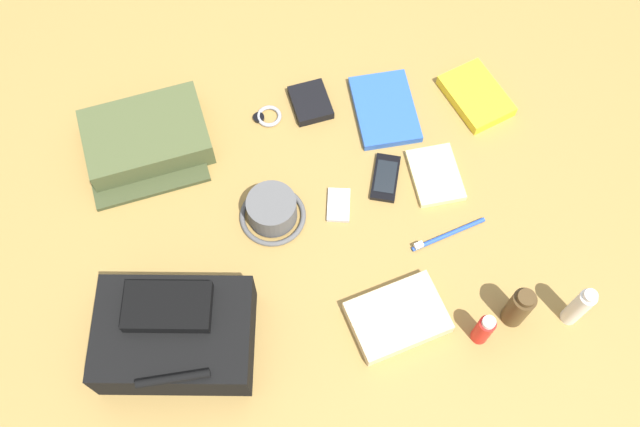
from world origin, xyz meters
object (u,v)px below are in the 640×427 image
(cologne_bottle, at_px, (519,307))
(toothbrush, at_px, (445,236))
(bucket_hat, at_px, (272,211))
(media_player, at_px, (339,205))
(toiletry_pouch, at_px, (147,139))
(paperback_novel, at_px, (476,96))
(cell_phone, at_px, (385,178))
(toothpaste_tube, at_px, (579,307))
(travel_guidebook, at_px, (385,109))
(folded_towel, at_px, (398,317))
(wristwatch, at_px, (268,116))
(backpack, at_px, (175,334))
(notepad, at_px, (435,175))
(wallet, at_px, (311,103))
(sunscreen_spray, at_px, (484,329))

(cologne_bottle, bearing_deg, toothbrush, -63.85)
(bucket_hat, xyz_separation_m, media_player, (-0.16, -0.00, -0.03))
(toiletry_pouch, bearing_deg, paperback_novel, -179.16)
(cell_phone, distance_m, toothbrush, 0.20)
(toothpaste_tube, distance_m, travel_guidebook, 0.66)
(folded_towel, bearing_deg, wristwatch, -69.20)
(backpack, height_order, notepad, backpack)
(toothpaste_tube, height_order, folded_towel, toothpaste_tube)
(backpack, relative_size, toothbrush, 1.93)
(backpack, height_order, wallet, backpack)
(toiletry_pouch, relative_size, travel_guidebook, 1.50)
(travel_guidebook, bearing_deg, cell_phone, 79.44)
(backpack, bearing_deg, toothpaste_tube, 174.80)
(paperback_novel, relative_size, wristwatch, 2.91)
(cologne_bottle, relative_size, travel_guidebook, 0.64)
(backpack, xyz_separation_m, sunscreen_spray, (-0.64, 0.09, -0.01))
(toothpaste_tube, height_order, wallet, toothpaste_tube)
(toothpaste_tube, bearing_deg, paperback_novel, -84.09)
(bucket_hat, relative_size, folded_towel, 0.77)
(bucket_hat, xyz_separation_m, toothpaste_tube, (-0.60, 0.34, 0.04))
(backpack, height_order, cologne_bottle, backpack)
(cologne_bottle, relative_size, wristwatch, 1.87)
(paperback_novel, bearing_deg, toothbrush, 65.46)
(toiletry_pouch, bearing_deg, toothpaste_tube, 146.84)
(folded_towel, bearing_deg, travel_guidebook, -98.27)
(toiletry_pouch, xyz_separation_m, cell_phone, (-0.55, 0.18, -0.03))
(sunscreen_spray, bearing_deg, cologne_bottle, -158.49)
(backpack, xyz_separation_m, toothbrush, (-0.62, -0.15, -0.06))
(sunscreen_spray, height_order, paperback_novel, sunscreen_spray)
(media_player, relative_size, folded_towel, 0.46)
(travel_guidebook, xyz_separation_m, media_player, (0.16, 0.24, -0.00))
(paperback_novel, xyz_separation_m, travel_guidebook, (0.23, 0.00, -0.00))
(travel_guidebook, distance_m, wristwatch, 0.29)
(backpack, relative_size, media_player, 3.79)
(wristwatch, distance_m, toothbrush, 0.53)
(sunscreen_spray, distance_m, paperback_novel, 0.61)
(toothpaste_tube, relative_size, sunscreen_spray, 1.35)
(toothpaste_tube, distance_m, paperback_novel, 0.59)
(notepad, distance_m, folded_towel, 0.37)
(backpack, distance_m, travel_guidebook, 0.75)
(cell_phone, bearing_deg, toothbrush, 121.76)
(toothpaste_tube, distance_m, wallet, 0.79)
(toothpaste_tube, distance_m, cell_phone, 0.52)
(travel_guidebook, bearing_deg, bucket_hat, 38.10)
(paperback_novel, height_order, wristwatch, paperback_novel)
(wallet, bearing_deg, bucket_hat, 57.65)
(cell_phone, relative_size, folded_towel, 0.67)
(notepad, height_order, folded_towel, folded_towel)
(toiletry_pouch, height_order, travel_guidebook, toiletry_pouch)
(travel_guidebook, height_order, wristwatch, travel_guidebook)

